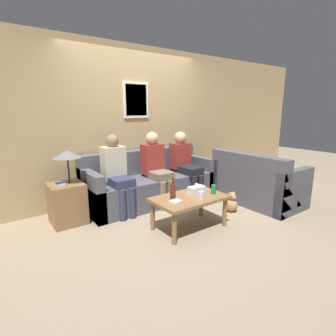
{
  "coord_description": "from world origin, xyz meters",
  "views": [
    {
      "loc": [
        -2.26,
        -3.17,
        1.56
      ],
      "look_at": [
        -0.06,
        -0.13,
        0.71
      ],
      "focal_mm": 28.0,
      "sensor_mm": 36.0,
      "label": 1
    }
  ],
  "objects_px": {
    "person_right": "(185,162)",
    "teddy_bear": "(231,203)",
    "person_middle": "(156,165)",
    "couch_side": "(257,185)",
    "coffee_table": "(190,201)",
    "wine_bottle": "(173,191)",
    "person_left": "(117,171)",
    "couch_main": "(150,184)",
    "drinking_glass": "(201,195)"
  },
  "relations": [
    {
      "from": "person_right",
      "to": "person_left",
      "type": "bearing_deg",
      "value": -179.8
    },
    {
      "from": "drinking_glass",
      "to": "teddy_bear",
      "type": "bearing_deg",
      "value": 14.24
    },
    {
      "from": "person_middle",
      "to": "teddy_bear",
      "type": "xyz_separation_m",
      "value": [
        0.74,
        -0.97,
        -0.52
      ]
    },
    {
      "from": "couch_main",
      "to": "wine_bottle",
      "type": "xyz_separation_m",
      "value": [
        -0.35,
        -1.11,
        0.23
      ]
    },
    {
      "from": "person_left",
      "to": "teddy_bear",
      "type": "bearing_deg",
      "value": -34.64
    },
    {
      "from": "couch_main",
      "to": "person_middle",
      "type": "relative_size",
      "value": 1.86
    },
    {
      "from": "couch_main",
      "to": "person_right",
      "type": "xyz_separation_m",
      "value": [
        0.65,
        -0.15,
        0.33
      ]
    },
    {
      "from": "couch_side",
      "to": "person_middle",
      "type": "xyz_separation_m",
      "value": [
        -1.4,
        0.94,
        0.35
      ]
    },
    {
      "from": "person_left",
      "to": "couch_side",
      "type": "bearing_deg",
      "value": -24.51
    },
    {
      "from": "couch_side",
      "to": "person_middle",
      "type": "height_order",
      "value": "person_middle"
    },
    {
      "from": "person_left",
      "to": "person_right",
      "type": "distance_m",
      "value": 1.31
    },
    {
      "from": "couch_main",
      "to": "person_left",
      "type": "relative_size",
      "value": 1.87
    },
    {
      "from": "wine_bottle",
      "to": "person_middle",
      "type": "bearing_deg",
      "value": 68.69
    },
    {
      "from": "drinking_glass",
      "to": "person_left",
      "type": "distance_m",
      "value": 1.35
    },
    {
      "from": "person_left",
      "to": "person_middle",
      "type": "xyz_separation_m",
      "value": [
        0.69,
        -0.01,
        0.01
      ]
    },
    {
      "from": "couch_side",
      "to": "coffee_table",
      "type": "bearing_deg",
      "value": 93.22
    },
    {
      "from": "person_middle",
      "to": "teddy_bear",
      "type": "relative_size",
      "value": 3.83
    },
    {
      "from": "couch_side",
      "to": "person_right",
      "type": "bearing_deg",
      "value": 39.1
    },
    {
      "from": "couch_main",
      "to": "couch_side",
      "type": "distance_m",
      "value": 1.8
    },
    {
      "from": "person_right",
      "to": "teddy_bear",
      "type": "xyz_separation_m",
      "value": [
        0.12,
        -0.99,
        -0.51
      ]
    },
    {
      "from": "person_middle",
      "to": "person_right",
      "type": "distance_m",
      "value": 0.62
    },
    {
      "from": "coffee_table",
      "to": "wine_bottle",
      "type": "distance_m",
      "value": 0.29
    },
    {
      "from": "couch_main",
      "to": "coffee_table",
      "type": "xyz_separation_m",
      "value": [
        -0.13,
        -1.19,
        0.06
      ]
    },
    {
      "from": "person_left",
      "to": "person_middle",
      "type": "bearing_deg",
      "value": -1.13
    },
    {
      "from": "coffee_table",
      "to": "wine_bottle",
      "type": "relative_size",
      "value": 3.47
    },
    {
      "from": "couch_main",
      "to": "coffee_table",
      "type": "distance_m",
      "value": 1.2
    },
    {
      "from": "wine_bottle",
      "to": "teddy_bear",
      "type": "distance_m",
      "value": 1.19
    },
    {
      "from": "couch_main",
      "to": "drinking_glass",
      "type": "bearing_deg",
      "value": -93.29
    },
    {
      "from": "coffee_table",
      "to": "drinking_glass",
      "type": "bearing_deg",
      "value": -72.36
    },
    {
      "from": "couch_side",
      "to": "drinking_glass",
      "type": "xyz_separation_m",
      "value": [
        -1.5,
        -0.25,
        0.18
      ]
    },
    {
      "from": "couch_main",
      "to": "couch_side",
      "type": "bearing_deg",
      "value": -37.78
    },
    {
      "from": "drinking_glass",
      "to": "person_left",
      "type": "height_order",
      "value": "person_left"
    },
    {
      "from": "person_right",
      "to": "couch_side",
      "type": "bearing_deg",
      "value": -50.9
    },
    {
      "from": "coffee_table",
      "to": "person_right",
      "type": "bearing_deg",
      "value": 53.35
    },
    {
      "from": "teddy_bear",
      "to": "person_right",
      "type": "bearing_deg",
      "value": 96.85
    },
    {
      "from": "wine_bottle",
      "to": "person_middle",
      "type": "height_order",
      "value": "person_middle"
    },
    {
      "from": "wine_bottle",
      "to": "teddy_bear",
      "type": "xyz_separation_m",
      "value": [
        1.11,
        -0.03,
        -0.41
      ]
    },
    {
      "from": "person_middle",
      "to": "person_right",
      "type": "xyz_separation_m",
      "value": [
        0.62,
        0.02,
        -0.02
      ]
    },
    {
      "from": "person_middle",
      "to": "drinking_glass",
      "type": "bearing_deg",
      "value": -94.86
    },
    {
      "from": "person_left",
      "to": "person_right",
      "type": "bearing_deg",
      "value": 0.2
    },
    {
      "from": "couch_side",
      "to": "teddy_bear",
      "type": "distance_m",
      "value": 0.68
    },
    {
      "from": "person_right",
      "to": "teddy_bear",
      "type": "height_order",
      "value": "person_right"
    },
    {
      "from": "person_left",
      "to": "coffee_table",
      "type": "bearing_deg",
      "value": -62.82
    },
    {
      "from": "couch_main",
      "to": "person_right",
      "type": "distance_m",
      "value": 0.74
    },
    {
      "from": "couch_side",
      "to": "coffee_table",
      "type": "height_order",
      "value": "couch_side"
    },
    {
      "from": "person_middle",
      "to": "person_right",
      "type": "relative_size",
      "value": 1.03
    },
    {
      "from": "couch_side",
      "to": "person_left",
      "type": "height_order",
      "value": "person_left"
    },
    {
      "from": "couch_side",
      "to": "coffee_table",
      "type": "relative_size",
      "value": 1.42
    },
    {
      "from": "person_right",
      "to": "teddy_bear",
      "type": "bearing_deg",
      "value": -83.15
    },
    {
      "from": "wine_bottle",
      "to": "teddy_bear",
      "type": "relative_size",
      "value": 0.9
    }
  ]
}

